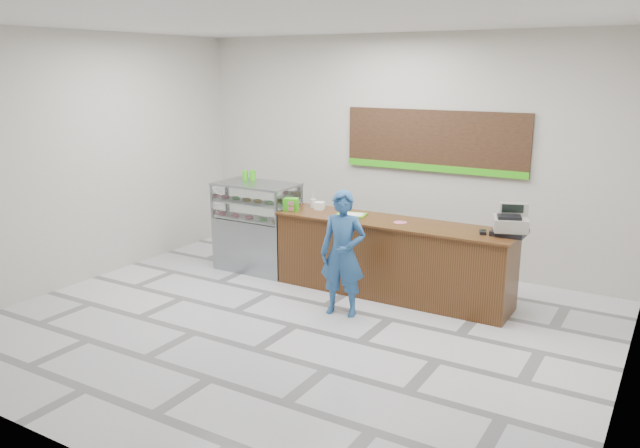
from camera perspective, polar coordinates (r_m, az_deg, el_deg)
The scene contains 16 objects.
floor at distance 7.55m, azimuth -2.37°, elevation -9.28°, with size 7.00×7.00×0.00m, color silver.
back_wall at distance 9.66m, azimuth 7.36°, elevation 6.58°, with size 7.00×7.00×0.00m, color beige.
ceiling at distance 6.95m, azimuth -2.67°, elevation 18.26°, with size 7.00×7.00×0.00m, color silver.
sales_counter at distance 8.40m, azimuth 6.56°, elevation -3.14°, with size 3.26×0.76×1.03m.
display_case at distance 9.45m, azimuth -5.76°, elevation -0.18°, with size 1.22×0.72×1.33m.
menu_board at distance 9.40m, azimuth 10.39°, elevation 7.38°, with size 2.80×0.06×0.90m.
cash_register at distance 7.87m, azimuth 17.02°, elevation 0.06°, with size 0.51×0.52×0.37m.
card_terminal at distance 7.85m, azimuth 14.66°, elevation -0.72°, with size 0.08×0.15×0.04m, color black.
serving_tray at distance 8.54m, azimuth 2.89°, elevation 0.86°, with size 0.44×0.36×0.02m.
napkin_box at distance 8.88m, azimuth -0.06°, elevation 1.67°, with size 0.13×0.13×0.11m, color white.
straw_cup at distance 9.01m, azimuth -0.64°, elevation 1.91°, with size 0.08×0.08×0.12m, color silver.
promo_box at distance 8.82m, azimuth -2.67°, elevation 1.80°, with size 0.20×0.13×0.18m, color #3AC015.
donut_decal at distance 8.21m, azimuth 7.35°, elevation 0.14°, with size 0.18×0.18×0.00m, color #D15F7A.
green_cup_left at distance 9.64m, azimuth -6.85°, elevation 4.48°, with size 0.09×0.09×0.14m, color #3AC015.
green_cup_right at distance 9.60m, azimuth -6.17°, elevation 4.46°, with size 0.09×0.09×0.15m, color #3AC015.
customer at distance 7.65m, azimuth 2.10°, elevation -2.71°, with size 0.57×0.38×1.57m, color #275389.
Camera 1 is at (3.81, -5.79, 2.99)m, focal length 35.00 mm.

